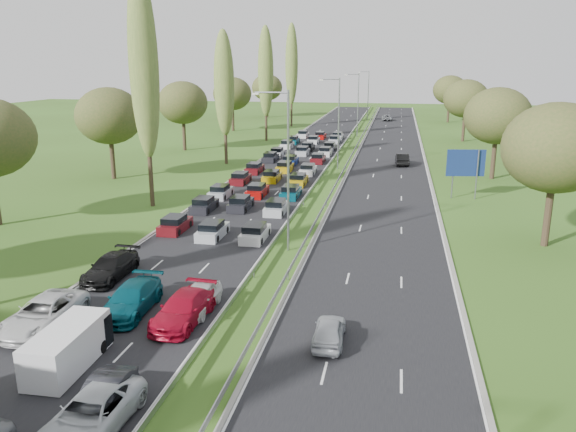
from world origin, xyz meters
The scene contains 21 objects.
ground centered at (4.50, 80.00, 0.00)m, with size 260.00×260.00×0.00m, color #304B17.
near_carriageway centered at (-2.25, 82.50, 0.00)m, with size 10.50×215.00×0.04m, color black.
far_carriageway centered at (11.25, 82.50, 0.00)m, with size 10.50×215.00×0.04m, color black.
central_reservation centered at (4.50, 82.50, 0.55)m, with size 2.36×215.00×0.32m.
lamp_columns centered at (4.50, 78.00, 6.00)m, with size 0.18×140.18×12.00m.
poplar_row centered at (-11.50, 68.17, 12.39)m, with size 2.80×127.80×22.44m.
woodland_left centered at (-22.00, 62.63, 7.68)m, with size 8.00×166.00×11.10m.
woodland_right centered at (24.00, 66.67, 7.68)m, with size 8.00×153.00×11.10m.
traffic_queue_fill centered at (-2.25, 77.46, 0.44)m, with size 9.12×68.70×0.80m.
near_car_2 centered at (-5.92, 27.71, 0.82)m, with size 2.67×5.79×1.61m, color silver.
near_car_3 centered at (-5.94, 35.07, 0.79)m, with size 2.15×5.29×1.53m, color black.
near_car_7 centered at (-2.18, 30.42, 0.82)m, with size 2.24×5.51×1.60m, color #054552.
near_car_9 centered at (1.07, 21.29, 0.71)m, with size 1.46×4.18×1.38m, color black.
near_car_10 centered at (1.23, 20.07, 0.76)m, with size 2.46×5.33×1.48m, color #B1B6BB.
near_car_11 centered at (1.22, 29.80, 0.81)m, with size 2.21×5.43×1.58m, color maroon.
near_car_12 centered at (1.48, 31.37, 0.77)m, with size 1.77×4.39×1.50m, color silver.
far_car_0 centered at (9.36, 28.97, 0.68)m, with size 1.55×3.85×1.31m, color #A8ABB1.
far_car_1 centered at (13.05, 82.65, 0.82)m, with size 1.69×4.85×1.60m, color black.
far_car_2 centered at (9.42, 146.54, 0.76)m, with size 2.44×5.29×1.47m, color slate.
white_van_rear centered at (-2.32, 24.44, 1.02)m, with size 1.95×4.97×2.00m.
direction_sign centered at (19.40, 63.29, 3.57)m, with size 3.96×0.79×5.20m.
Camera 1 is at (12.28, 3.08, 13.81)m, focal length 35.00 mm.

